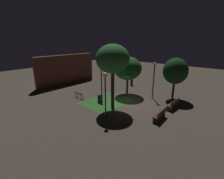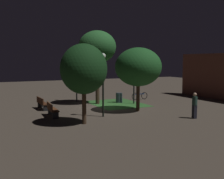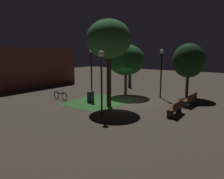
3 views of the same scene
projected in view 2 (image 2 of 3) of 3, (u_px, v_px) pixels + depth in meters
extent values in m
plane|color=#473D33|center=(105.00, 108.00, 20.78)|extent=(60.00, 60.00, 0.00)
cube|color=#2D6028|center=(117.00, 104.00, 22.73)|extent=(5.14, 4.03, 0.01)
cube|color=#422314|center=(43.00, 103.00, 20.12)|extent=(1.82, 0.56, 0.06)
cube|color=#422314|center=(40.00, 100.00, 20.00)|extent=(1.80, 0.14, 0.40)
cube|color=black|center=(40.00, 105.00, 20.84)|extent=(0.10, 0.39, 0.42)
cube|color=black|center=(46.00, 108.00, 19.45)|extent=(0.10, 0.39, 0.42)
cube|color=#512D19|center=(53.00, 110.00, 17.49)|extent=(1.83, 0.60, 0.06)
cube|color=#512D19|center=(50.00, 106.00, 17.38)|extent=(1.80, 0.18, 0.40)
cube|color=#2D2D33|center=(51.00, 111.00, 18.25)|extent=(0.10, 0.39, 0.42)
cube|color=#2D2D33|center=(56.00, 115.00, 16.78)|extent=(0.10, 0.39, 0.42)
cylinder|color=#423021|center=(84.00, 103.00, 15.36)|extent=(0.24, 0.24, 2.39)
ellipsoid|color=#143816|center=(84.00, 69.00, 15.15)|extent=(2.63, 2.63, 2.82)
cylinder|color=#423021|center=(138.00, 95.00, 19.33)|extent=(0.25, 0.25, 2.24)
ellipsoid|color=#1E5623|center=(138.00, 67.00, 19.12)|extent=(3.27, 3.27, 2.72)
cylinder|color=#38281C|center=(97.00, 81.00, 22.47)|extent=(0.33, 0.33, 3.85)
ellipsoid|color=#28662D|center=(97.00, 47.00, 22.18)|extent=(3.07, 3.07, 2.65)
cylinder|color=black|center=(103.00, 88.00, 17.28)|extent=(0.12, 0.12, 3.72)
sphere|color=white|center=(103.00, 56.00, 17.07)|extent=(0.36, 0.36, 0.36)
cylinder|color=black|center=(134.00, 81.00, 22.53)|extent=(0.12, 0.12, 3.80)
sphere|color=white|center=(134.00, 56.00, 22.31)|extent=(0.36, 0.36, 0.36)
cylinder|color=#333338|center=(76.00, 81.00, 23.95)|extent=(0.12, 0.12, 3.57)
sphere|color=white|center=(76.00, 59.00, 23.74)|extent=(0.36, 0.36, 0.36)
cylinder|color=#2D3842|center=(119.00, 98.00, 23.29)|extent=(0.56, 0.56, 0.83)
torus|color=black|center=(144.00, 96.00, 25.32)|extent=(0.08, 0.66, 0.66)
torus|color=black|center=(135.00, 96.00, 24.92)|extent=(0.08, 0.66, 0.66)
cube|color=navy|center=(140.00, 94.00, 25.10)|extent=(0.08, 0.98, 0.08)
cylinder|color=navy|center=(137.00, 92.00, 24.98)|extent=(0.03, 0.03, 0.40)
cube|color=black|center=(194.00, 112.00, 16.90)|extent=(0.31, 0.25, 0.84)
cylinder|color=#233D33|center=(195.00, 101.00, 16.83)|extent=(0.32, 0.32, 0.52)
sphere|color=tan|center=(195.00, 94.00, 16.78)|extent=(0.22, 0.22, 0.22)
cube|color=brown|center=(221.00, 76.00, 25.12)|extent=(9.57, 0.80, 4.25)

